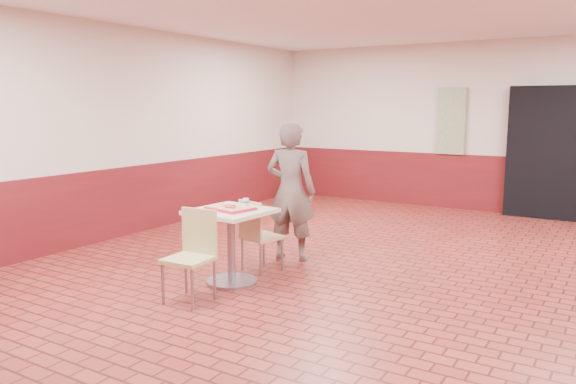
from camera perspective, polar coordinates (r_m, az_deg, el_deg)
The scene contains 12 objects.
room_shell at distance 5.76m, azimuth 8.71°, elevation 4.92°, with size 8.01×10.01×3.01m.
wainscot_band at distance 5.91m, azimuth 8.49°, elevation -4.80°, with size 8.00×10.00×1.00m.
corridor_doorway at distance 10.25m, azimuth 25.79°, elevation 3.56°, with size 1.60×0.22×2.20m, color black.
promo_poster at distance 10.62m, azimuth 16.25°, elevation 6.94°, with size 0.50×0.03×1.20m, color gray.
main_table at distance 5.97m, azimuth -5.81°, elevation -4.24°, with size 0.76×0.76×0.80m.
chair_main_front at distance 5.53m, azimuth -9.64°, elevation -5.84°, with size 0.43×0.43×0.88m.
chair_main_back at distance 6.38m, azimuth -3.13°, elevation -4.07°, with size 0.47×0.47×0.83m.
customer at distance 6.82m, azimuth 0.28°, elevation 0.08°, with size 0.62×0.40×1.69m, color #61534B.
serving_tray at distance 5.92m, azimuth -5.85°, elevation -1.65°, with size 0.45×0.35×0.03m.
ring_donut at distance 6.03m, azimuth -6.27°, elevation -1.18°, with size 0.10×0.10×0.03m, color #F68F5A.
long_john_donut at distance 5.86m, azimuth -5.87°, elevation -1.43°, with size 0.14×0.08×0.04m.
paper_cup at distance 5.94m, azimuth -4.30°, elevation -1.03°, with size 0.07×0.07×0.08m.
Camera 1 is at (2.24, -5.29, 1.88)m, focal length 35.00 mm.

